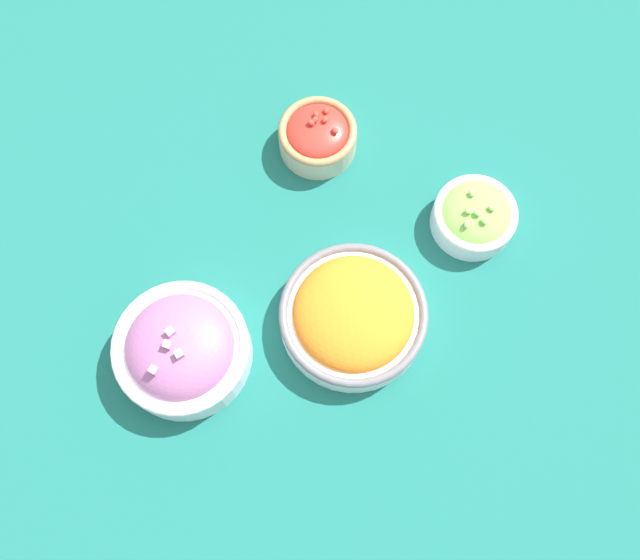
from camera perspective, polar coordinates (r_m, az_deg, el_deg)
ground_plane at (r=0.98m, az=-0.00°, el=-0.55°), size 3.00×3.00×0.00m
bowl_cherry_tomatoes at (r=1.04m, az=-0.19°, el=11.48°), size 0.11×0.11×0.06m
bowl_carrots at (r=0.94m, az=2.68°, el=-2.82°), size 0.20×0.20×0.07m
bowl_lettuce at (r=1.01m, az=12.26°, el=5.04°), size 0.12×0.12×0.06m
bowl_red_onion at (r=0.93m, az=-11.01°, el=-5.44°), size 0.18×0.18×0.09m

